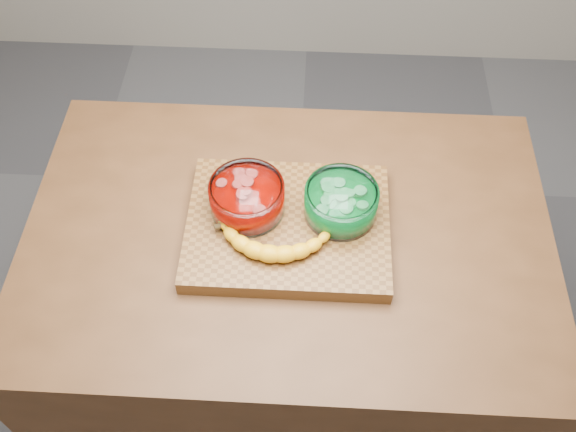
{
  "coord_description": "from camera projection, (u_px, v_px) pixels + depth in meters",
  "views": [
    {
      "loc": [
        0.04,
        -0.84,
        2.08
      ],
      "look_at": [
        0.0,
        0.0,
        0.96
      ],
      "focal_mm": 40.0,
      "sensor_mm": 36.0,
      "label": 1
    }
  ],
  "objects": [
    {
      "name": "banana",
      "position": [
        273.0,
        240.0,
        1.37
      ],
      "size": [
        0.28,
        0.13,
        0.04
      ],
      "primitive_type": null,
      "color": "#ECA815",
      "rests_on": "cutting_board"
    },
    {
      "name": "bowl_green",
      "position": [
        341.0,
        202.0,
        1.4
      ],
      "size": [
        0.16,
        0.16,
        0.08
      ],
      "color": "white",
      "rests_on": "cutting_board"
    },
    {
      "name": "bowl_red",
      "position": [
        247.0,
        198.0,
        1.41
      ],
      "size": [
        0.17,
        0.17,
        0.08
      ],
      "color": "white",
      "rests_on": "cutting_board"
    },
    {
      "name": "ground",
      "position": [
        288.0,
        385.0,
        2.17
      ],
      "size": [
        3.5,
        3.5,
        0.0
      ],
      "primitive_type": "plane",
      "color": "#545559",
      "rests_on": "ground"
    },
    {
      "name": "counter",
      "position": [
        288.0,
        324.0,
        1.81
      ],
      "size": [
        1.2,
        0.8,
        0.9
      ],
      "primitive_type": "cube",
      "color": "#502F18",
      "rests_on": "ground"
    },
    {
      "name": "cutting_board",
      "position": [
        288.0,
        227.0,
        1.43
      ],
      "size": [
        0.45,
        0.35,
        0.04
      ],
      "primitive_type": "cube",
      "color": "brown",
      "rests_on": "counter"
    }
  ]
}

